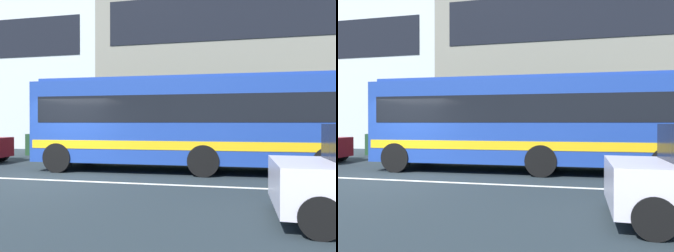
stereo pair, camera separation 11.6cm
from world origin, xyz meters
TOP-DOWN VIEW (x-y plane):
  - ground_plane at (0.00, 0.00)m, footprint 160.00×160.00m
  - lane_centre_line at (0.00, 0.00)m, footprint 60.00×0.16m
  - hedge_row_far at (2.46, 6.56)m, footprint 15.38×1.10m
  - apartment_block_right at (9.52, 14.21)m, footprint 24.89×9.41m
  - transit_bus at (3.74, 2.59)m, footprint 10.66×2.77m

SIDE VIEW (x-z plane):
  - ground_plane at x=0.00m, z-range 0.00..0.00m
  - lane_centre_line at x=0.00m, z-range 0.00..0.01m
  - hedge_row_far at x=2.46m, z-range 0.00..1.11m
  - transit_bus at x=3.74m, z-range 0.16..3.39m
  - apartment_block_right at x=9.52m, z-range 0.00..13.29m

